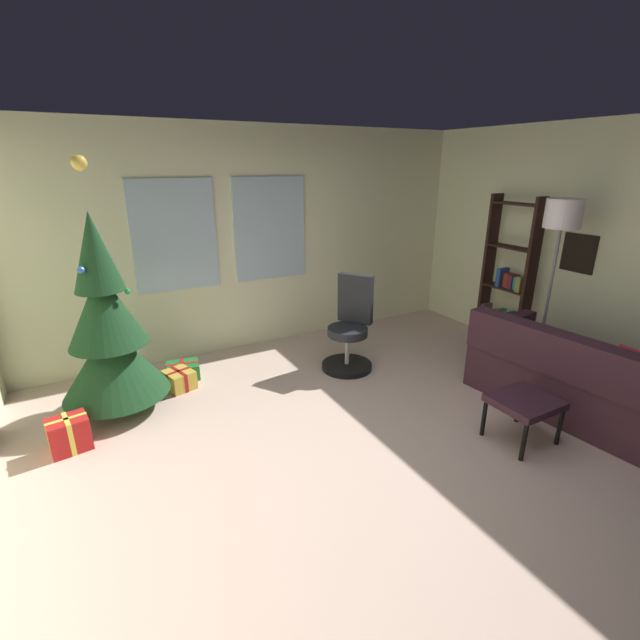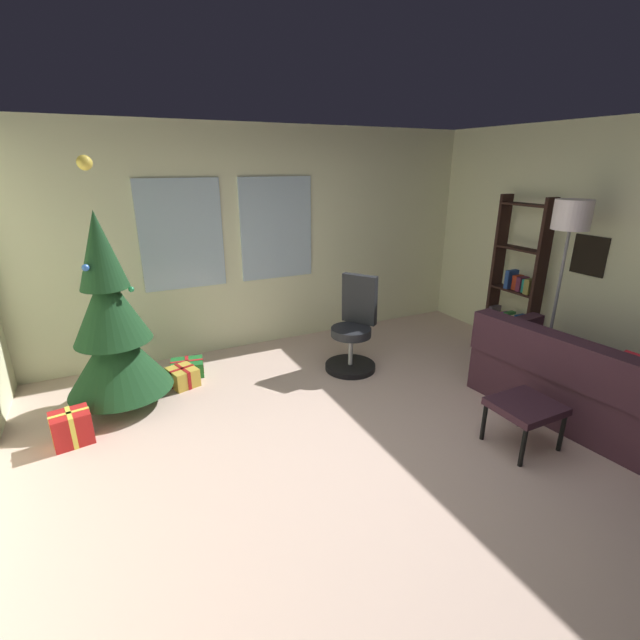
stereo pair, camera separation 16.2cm
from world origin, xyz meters
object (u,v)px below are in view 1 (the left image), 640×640
Objects in this scene: floor_lamp at (561,229)px; bookshelf at (507,285)px; couch at (614,388)px; holiday_tree at (108,333)px; office_chair at (350,333)px; gift_box_gold at (179,380)px; gift_box_green at (183,370)px; gift_box_red at (69,434)px; footstool at (524,404)px.

bookshelf is at bearing 67.64° from floor_lamp.
couch is 0.97× the size of holiday_tree.
office_chair is (-1.50, 2.03, 0.11)m from couch.
holiday_tree is at bearing -167.05° from gift_box_gold.
gift_box_green is at bearing 152.40° from floor_lamp.
gift_box_gold is at bearing 168.31° from bookshelf.
holiday_tree is at bearing -151.51° from gift_box_green.
office_chair reaches higher than gift_box_green.
holiday_tree reaches higher than gift_box_gold.
gift_box_red is at bearing -175.40° from office_chair.
bookshelf reaches higher than gift_box_green.
gift_box_red is 1.38m from gift_box_green.
gift_box_red is 0.86× the size of gift_box_green.
gift_box_green is 3.91m from bookshelf.
office_chair is (2.79, 0.22, 0.26)m from gift_box_red.
footstool is 3.35m from gift_box_green.
couch is 4.10m from gift_box_gold.
bookshelf is at bearing 44.76° from footstool.
office_chair is 0.57× the size of bookshelf.
footstool is 0.22× the size of holiday_tree.
holiday_tree reaches higher than gift_box_green.
couch is 4.66m from gift_box_red.
holiday_tree reaches higher than couch.
couch is 6.26× the size of gift_box_gold.
floor_lamp reaches higher than footstool.
holiday_tree is 1.21× the size of floor_lamp.
gift_box_green is 1.09× the size of gift_box_gold.
footstool is at bearing -26.70° from gift_box_red.
holiday_tree is 1.22× the size of bookshelf.
gift_box_gold is 1.87m from office_chair.
bookshelf is at bearing -15.26° from gift_box_green.
footstool is 1.43× the size of gift_box_gold.
bookshelf is at bearing -11.69° from gift_box_gold.
floor_lamp is (0.19, 0.89, 1.28)m from couch.
gift_box_red is 0.31× the size of office_chair.
holiday_tree is at bearing 173.46° from office_chair.
floor_lamp reaches higher than office_chair.
gift_box_gold is at bearing 156.02° from floor_lamp.
gift_box_red is 4.84m from bookshelf.
floor_lamp reaches higher than gift_box_red.
footstool is 3.61m from holiday_tree.
gift_box_green is 0.20× the size of floor_lamp.
gift_box_red is at bearing -130.00° from holiday_tree.
couch is at bearing -53.65° from office_chair.
holiday_tree is 6.95× the size of gift_box_red.
gift_box_red is (-0.42, -0.50, -0.62)m from holiday_tree.
gift_box_green is 0.36× the size of office_chair.
office_chair is at bearing -6.54° from holiday_tree.
couch reaches higher than gift_box_gold.
bookshelf is (0.50, 1.65, 0.50)m from couch.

